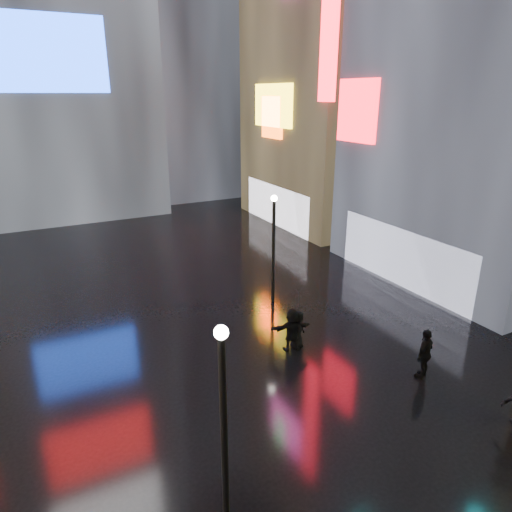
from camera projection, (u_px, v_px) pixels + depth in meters
ground at (179, 305)px, 21.65m from camera, size 140.00×140.00×0.00m
building_right_far at (339, 26)px, 32.22m from camera, size 10.28×12.00×28.00m
tower_flank_right at (172, 6)px, 41.56m from camera, size 12.00×12.00×34.00m
lamp_near at (224, 420)px, 9.64m from camera, size 0.30×0.30×5.20m
lamp_far at (274, 243)px, 21.04m from camera, size 0.30×0.30×5.20m
pedestrian_3 at (425, 354)px, 15.85m from camera, size 1.19×0.82×1.87m
pedestrian_4 at (297, 329)px, 17.81m from camera, size 0.91×0.80×1.56m
pedestrian_5 at (292, 330)px, 17.60m from camera, size 1.67×0.80×1.72m
umbrella_2 at (298, 301)px, 17.40m from camera, size 1.35×1.35×0.87m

